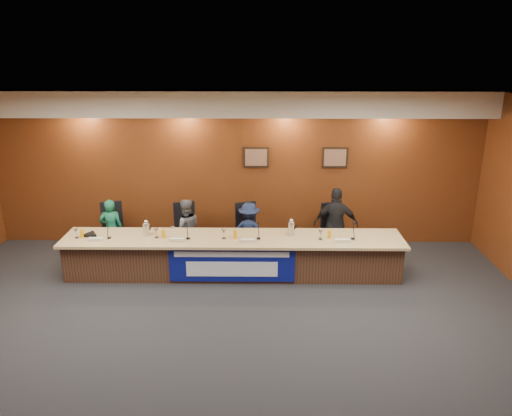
# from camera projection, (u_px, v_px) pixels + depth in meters

# --- Properties ---
(floor) EXTENTS (10.00, 10.00, 0.00)m
(floor) POSITION_uv_depth(u_px,v_px,m) (224.00, 350.00, 6.94)
(floor) COLOR black
(floor) RESTS_ON ground
(ceiling) EXTENTS (10.00, 8.00, 0.04)m
(ceiling) POSITION_uv_depth(u_px,v_px,m) (219.00, 119.00, 5.93)
(ceiling) COLOR silver
(ceiling) RESTS_ON wall_back
(wall_back) EXTENTS (10.00, 0.04, 3.20)m
(wall_back) POSITION_uv_depth(u_px,v_px,m) (237.00, 169.00, 10.23)
(wall_back) COLOR #582911
(wall_back) RESTS_ON floor
(soffit) EXTENTS (10.00, 0.50, 0.50)m
(soffit) POSITION_uv_depth(u_px,v_px,m) (235.00, 104.00, 9.56)
(soffit) COLOR beige
(soffit) RESTS_ON wall_back
(dais_body) EXTENTS (6.00, 0.80, 0.70)m
(dais_body) POSITION_uv_depth(u_px,v_px,m) (233.00, 257.00, 9.11)
(dais_body) COLOR #46291A
(dais_body) RESTS_ON floor
(dais_top) EXTENTS (6.10, 0.95, 0.05)m
(dais_top) POSITION_uv_depth(u_px,v_px,m) (233.00, 238.00, 8.94)
(dais_top) COLOR tan
(dais_top) RESTS_ON dais_body
(banner) EXTENTS (2.20, 0.02, 0.65)m
(banner) POSITION_uv_depth(u_px,v_px,m) (232.00, 265.00, 8.71)
(banner) COLOR navy
(banner) RESTS_ON dais_body
(banner_text_upper) EXTENTS (2.00, 0.01, 0.10)m
(banner_text_upper) POSITION_uv_depth(u_px,v_px,m) (232.00, 254.00, 8.63)
(banner_text_upper) COLOR silver
(banner_text_upper) RESTS_ON banner
(banner_text_lower) EXTENTS (1.60, 0.01, 0.28)m
(banner_text_lower) POSITION_uv_depth(u_px,v_px,m) (232.00, 269.00, 8.72)
(banner_text_lower) COLOR silver
(banner_text_lower) RESTS_ON banner
(wall_photo_left) EXTENTS (0.52, 0.04, 0.42)m
(wall_photo_left) POSITION_uv_depth(u_px,v_px,m) (256.00, 157.00, 10.12)
(wall_photo_left) COLOR black
(wall_photo_left) RESTS_ON wall_back
(wall_photo_right) EXTENTS (0.52, 0.04, 0.42)m
(wall_photo_right) POSITION_uv_depth(u_px,v_px,m) (335.00, 157.00, 10.10)
(wall_photo_right) COLOR black
(wall_photo_right) RESTS_ON wall_back
(panelist_a) EXTENTS (0.48, 0.35, 1.21)m
(panelist_a) POSITION_uv_depth(u_px,v_px,m) (111.00, 229.00, 9.72)
(panelist_a) COLOR #145F40
(panelist_a) RESTS_ON floor
(panelist_b) EXTENTS (0.71, 0.62, 1.22)m
(panelist_b) POSITION_uv_depth(u_px,v_px,m) (186.00, 229.00, 9.70)
(panelist_b) COLOR #54545A
(panelist_b) RESTS_ON floor
(panelist_c) EXTENTS (0.81, 0.55, 1.15)m
(panelist_c) POSITION_uv_depth(u_px,v_px,m) (249.00, 231.00, 9.69)
(panelist_c) COLOR #121C3A
(panelist_c) RESTS_ON floor
(panelist_d) EXTENTS (0.88, 0.44, 1.46)m
(panelist_d) POSITION_uv_depth(u_px,v_px,m) (336.00, 224.00, 9.63)
(panelist_d) COLOR black
(panelist_d) RESTS_ON floor
(office_chair_a) EXTENTS (0.60, 0.60, 0.08)m
(office_chair_a) POSITION_uv_depth(u_px,v_px,m) (113.00, 233.00, 9.85)
(office_chair_a) COLOR black
(office_chair_a) RESTS_ON floor
(office_chair_b) EXTENTS (0.60, 0.60, 0.08)m
(office_chair_b) POSITION_uv_depth(u_px,v_px,m) (187.00, 234.00, 9.83)
(office_chair_b) COLOR black
(office_chair_b) RESTS_ON floor
(office_chair_c) EXTENTS (0.62, 0.62, 0.08)m
(office_chair_c) POSITION_uv_depth(u_px,v_px,m) (249.00, 234.00, 9.82)
(office_chair_c) COLOR black
(office_chair_c) RESTS_ON floor
(office_chair_d) EXTENTS (0.59, 0.59, 0.08)m
(office_chair_d) POSITION_uv_depth(u_px,v_px,m) (335.00, 234.00, 9.80)
(office_chair_d) COLOR black
(office_chair_d) RESTS_ON floor
(nameplate_a) EXTENTS (0.24, 0.08, 0.10)m
(nameplate_a) POSITION_uv_depth(u_px,v_px,m) (94.00, 239.00, 8.72)
(nameplate_a) COLOR white
(nameplate_a) RESTS_ON dais_top
(microphone_a) EXTENTS (0.07, 0.07, 0.02)m
(microphone_a) POSITION_uv_depth(u_px,v_px,m) (109.00, 238.00, 8.88)
(microphone_a) COLOR black
(microphone_a) RESTS_ON dais_top
(juice_glass_a) EXTENTS (0.06, 0.06, 0.15)m
(juice_glass_a) POSITION_uv_depth(u_px,v_px,m) (82.00, 234.00, 8.89)
(juice_glass_a) COLOR orange
(juice_glass_a) RESTS_ON dais_top
(water_glass_a) EXTENTS (0.08, 0.08, 0.18)m
(water_glass_a) POSITION_uv_depth(u_px,v_px,m) (76.00, 233.00, 8.87)
(water_glass_a) COLOR silver
(water_glass_a) RESTS_ON dais_top
(nameplate_b) EXTENTS (0.24, 0.08, 0.10)m
(nameplate_b) POSITION_uv_depth(u_px,v_px,m) (176.00, 240.00, 8.69)
(nameplate_b) COLOR white
(nameplate_b) RESTS_ON dais_top
(microphone_b) EXTENTS (0.07, 0.07, 0.02)m
(microphone_b) POSITION_uv_depth(u_px,v_px,m) (188.00, 238.00, 8.85)
(microphone_b) COLOR black
(microphone_b) RESTS_ON dais_top
(juice_glass_b) EXTENTS (0.06, 0.06, 0.15)m
(juice_glass_b) POSITION_uv_depth(u_px,v_px,m) (163.00, 234.00, 8.89)
(juice_glass_b) COLOR orange
(juice_glass_b) RESTS_ON dais_top
(water_glass_b) EXTENTS (0.08, 0.08, 0.18)m
(water_glass_b) POSITION_uv_depth(u_px,v_px,m) (156.00, 233.00, 8.89)
(water_glass_b) COLOR silver
(water_glass_b) RESTS_ON dais_top
(nameplate_c) EXTENTS (0.24, 0.08, 0.10)m
(nameplate_c) POSITION_uv_depth(u_px,v_px,m) (248.00, 241.00, 8.66)
(nameplate_c) COLOR white
(nameplate_c) RESTS_ON dais_top
(microphone_c) EXTENTS (0.07, 0.07, 0.02)m
(microphone_c) POSITION_uv_depth(u_px,v_px,m) (259.00, 238.00, 8.85)
(microphone_c) COLOR black
(microphone_c) RESTS_ON dais_top
(juice_glass_c) EXTENTS (0.06, 0.06, 0.15)m
(juice_glass_c) POSITION_uv_depth(u_px,v_px,m) (235.00, 235.00, 8.85)
(juice_glass_c) COLOR orange
(juice_glass_c) RESTS_ON dais_top
(water_glass_c) EXTENTS (0.08, 0.08, 0.18)m
(water_glass_c) POSITION_uv_depth(u_px,v_px,m) (224.00, 234.00, 8.85)
(water_glass_c) COLOR silver
(water_glass_c) RESTS_ON dais_top
(nameplate_d) EXTENTS (0.24, 0.08, 0.10)m
(nameplate_d) POSITION_uv_depth(u_px,v_px,m) (342.00, 241.00, 8.66)
(nameplate_d) COLOR white
(nameplate_d) RESTS_ON dais_top
(microphone_d) EXTENTS (0.07, 0.07, 0.02)m
(microphone_d) POSITION_uv_depth(u_px,v_px,m) (353.00, 239.00, 8.84)
(microphone_d) COLOR black
(microphone_d) RESTS_ON dais_top
(juice_glass_d) EXTENTS (0.06, 0.06, 0.15)m
(juice_glass_d) POSITION_uv_depth(u_px,v_px,m) (329.00, 234.00, 8.86)
(juice_glass_d) COLOR orange
(juice_glass_d) RESTS_ON dais_top
(water_glass_d) EXTENTS (0.08, 0.08, 0.18)m
(water_glass_d) POSITION_uv_depth(u_px,v_px,m) (321.00, 235.00, 8.81)
(water_glass_d) COLOR silver
(water_glass_d) RESTS_ON dais_top
(carafe_left) EXTENTS (0.12, 0.12, 0.23)m
(carafe_left) POSITION_uv_depth(u_px,v_px,m) (146.00, 229.00, 8.98)
(carafe_left) COLOR silver
(carafe_left) RESTS_ON dais_top
(carafe_right) EXTENTS (0.11, 0.11, 0.26)m
(carafe_right) POSITION_uv_depth(u_px,v_px,m) (291.00, 229.00, 8.97)
(carafe_right) COLOR silver
(carafe_right) RESTS_ON dais_top
(speakerphone) EXTENTS (0.32, 0.32, 0.05)m
(speakerphone) POSITION_uv_depth(u_px,v_px,m) (90.00, 235.00, 8.98)
(speakerphone) COLOR black
(speakerphone) RESTS_ON dais_top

